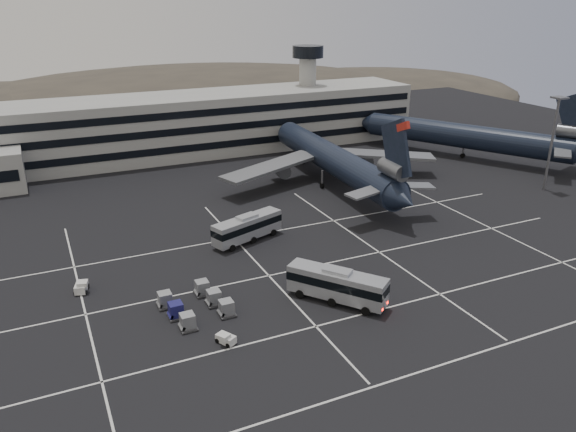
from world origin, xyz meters
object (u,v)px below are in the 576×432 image
(trijet_main, at_px, (334,159))
(bus_far, at_px, (247,227))
(tug_a, at_px, (81,287))
(bus_near, at_px, (337,284))
(uld_cluster, at_px, (195,304))

(trijet_main, relative_size, bus_far, 4.66)
(tug_a, bearing_deg, trijet_main, 42.16)
(bus_near, xyz_separation_m, uld_cluster, (-16.69, 5.26, -1.53))
(trijet_main, height_order, bus_far, trijet_main)
(trijet_main, height_order, bus_near, trijet_main)
(tug_a, relative_size, uld_cluster, 0.29)
(bus_far, height_order, tug_a, bus_far)
(tug_a, height_order, uld_cluster, uld_cluster)
(bus_far, relative_size, tug_a, 4.43)
(trijet_main, xyz_separation_m, tug_a, (-51.47, -25.39, -4.54))
(bus_near, relative_size, tug_a, 4.25)
(trijet_main, xyz_separation_m, uld_cluster, (-39.35, -36.14, -4.32))
(bus_near, height_order, uld_cluster, bus_near)
(trijet_main, distance_m, uld_cluster, 53.60)
(trijet_main, height_order, tug_a, trijet_main)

